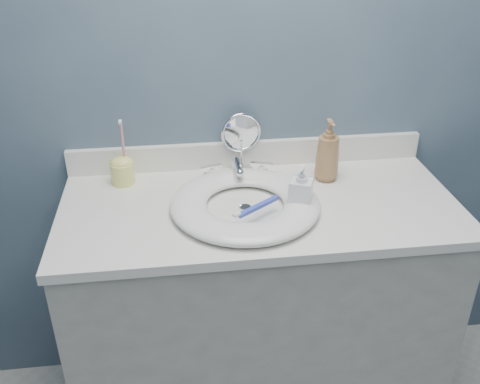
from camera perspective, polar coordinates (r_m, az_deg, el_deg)
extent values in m
cube|color=#46576A|center=(1.76, 0.85, 12.40)|extent=(2.20, 0.02, 2.40)
cube|color=#B8B4A8|center=(1.91, 1.88, -13.04)|extent=(1.20, 0.55, 0.85)
cube|color=white|center=(1.65, 2.12, -1.63)|extent=(1.22, 0.57, 0.03)
cube|color=white|center=(1.85, 0.84, 4.11)|extent=(1.22, 0.02, 0.09)
cylinder|color=silver|center=(1.61, 0.55, -1.71)|extent=(0.04, 0.04, 0.01)
cube|color=silver|center=(1.79, -0.38, 1.77)|extent=(0.22, 0.05, 0.01)
cylinder|color=silver|center=(1.77, -0.38, 2.60)|extent=(0.03, 0.03, 0.06)
cylinder|color=silver|center=(1.72, -0.20, 2.74)|extent=(0.02, 0.09, 0.02)
sphere|color=silver|center=(1.68, -0.01, 2.07)|extent=(0.03, 0.03, 0.03)
cylinder|color=silver|center=(1.77, -3.11, 2.06)|extent=(0.02, 0.02, 0.03)
cube|color=silver|center=(1.76, -3.12, 2.67)|extent=(0.08, 0.03, 0.01)
cylinder|color=silver|center=(1.79, 2.32, 2.38)|extent=(0.02, 0.02, 0.03)
cube|color=silver|center=(1.78, 2.34, 2.99)|extent=(0.08, 0.03, 0.01)
cylinder|color=silver|center=(1.84, 0.12, 2.63)|extent=(0.08, 0.08, 0.01)
cylinder|color=silver|center=(1.82, 0.12, 4.07)|extent=(0.01, 0.01, 0.10)
torus|color=silver|center=(1.79, 0.12, 6.38)|extent=(0.14, 0.03, 0.14)
cylinder|color=white|center=(1.79, 0.12, 6.38)|extent=(0.12, 0.02, 0.12)
imported|color=#A17349|center=(1.76, 9.36, 4.41)|extent=(0.08, 0.08, 0.21)
imported|color=white|center=(1.58, 6.53, 0.47)|extent=(0.09, 0.09, 0.15)
cylinder|color=#F7F37B|center=(1.78, -12.40, 1.99)|extent=(0.08, 0.08, 0.07)
ellipsoid|color=#F7F37B|center=(1.76, -12.52, 3.02)|extent=(0.08, 0.06, 0.05)
cylinder|color=pink|center=(1.74, -12.38, 5.03)|extent=(0.01, 0.02, 0.14)
cube|color=white|center=(1.70, -12.66, 7.30)|extent=(0.01, 0.02, 0.01)
cube|color=blue|center=(1.54, 1.98, -1.57)|extent=(0.13, 0.10, 0.01)
cube|color=white|center=(1.48, -0.35, -2.44)|extent=(0.03, 0.02, 0.01)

